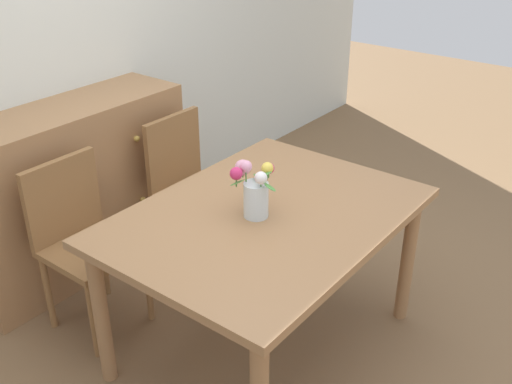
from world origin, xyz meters
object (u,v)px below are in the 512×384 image
(dining_table, at_px, (266,230))
(chair_right, at_px, (188,180))
(chair_left, at_px, (81,234))
(dresser, at_px, (75,189))
(flower_vase, at_px, (254,189))

(dining_table, xyz_separation_m, chair_right, (0.39, 0.87, -0.16))
(chair_left, xyz_separation_m, dresser, (0.31, 0.46, -0.02))
(dining_table, height_order, chair_right, chair_right)
(dresser, bearing_deg, flower_vase, -88.53)
(chair_left, distance_m, flower_vase, 0.98)
(dining_table, relative_size, chair_right, 1.58)
(dining_table, distance_m, dresser, 1.34)
(chair_right, distance_m, flower_vase, 1.02)
(chair_left, bearing_deg, chair_right, -180.00)
(chair_right, height_order, dresser, dresser)
(dresser, bearing_deg, dining_table, -86.62)
(chair_right, bearing_deg, dresser, -44.60)
(flower_vase, bearing_deg, chair_right, 62.50)
(dining_table, distance_m, chair_right, 0.96)
(dresser, xyz_separation_m, flower_vase, (0.03, -1.30, 0.40))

